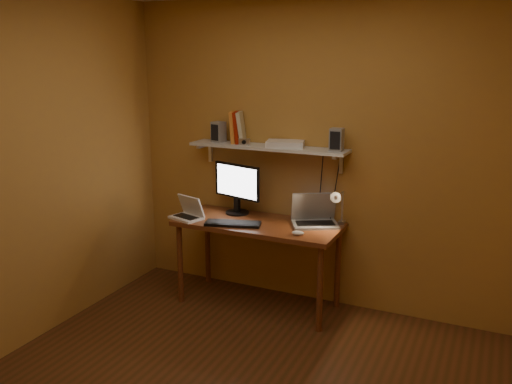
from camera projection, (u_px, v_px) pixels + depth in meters
The scene contains 14 objects.
room at pixel (228, 199), 3.16m from camera, with size 3.44×3.24×2.64m.
desk at pixel (258, 232), 4.60m from camera, with size 1.40×0.60×0.75m.
wall_shelf at pixel (268, 148), 4.61m from camera, with size 1.40×0.25×0.21m.
monitor at pixel (237, 186), 4.78m from camera, with size 0.49×0.26×0.45m.
laptop at pixel (314, 216), 4.51m from camera, with size 0.45×0.41×0.27m.
netbook at pixel (188, 212), 4.68m from camera, with size 0.32×0.27×0.20m.
keyboard at pixel (233, 224), 4.50m from camera, with size 0.46×0.15×0.02m, color black.
mouse at pixel (298, 233), 4.24m from camera, with size 0.10×0.06×0.03m, color white.
desk_lamp at pixel (339, 203), 4.37m from camera, with size 0.09×0.23×0.38m.
speaker_left at pixel (219, 132), 4.78m from camera, with size 0.10×0.10×0.18m, color gray.
speaker_right at pixel (337, 140), 4.33m from camera, with size 0.10×0.10×0.18m, color gray.
books at pixel (237, 127), 4.72m from camera, with size 0.19×0.20×0.28m.
shelf_camera at pixel (244, 142), 4.62m from camera, with size 0.10×0.06×0.06m.
router at pixel (285, 144), 4.54m from camera, with size 0.31×0.21×0.05m, color white.
Camera 1 is at (1.44, -2.70, 2.11)m, focal length 38.00 mm.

